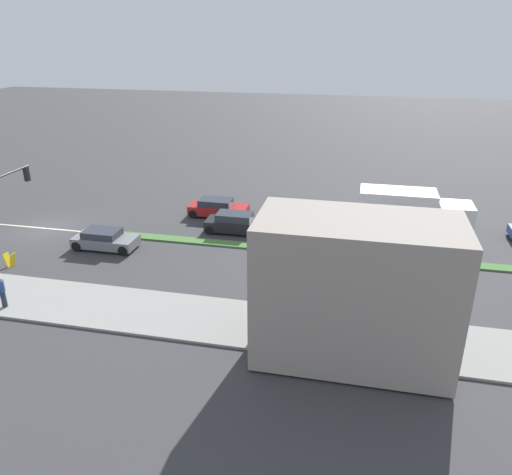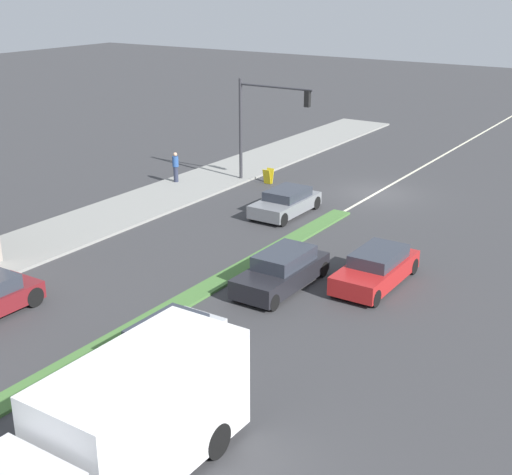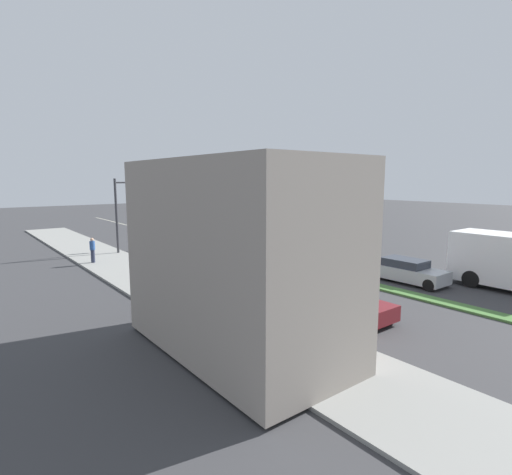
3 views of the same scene
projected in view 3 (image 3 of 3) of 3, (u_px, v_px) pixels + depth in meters
name	position (u px, v px, depth m)	size (l,w,h in m)	color
ground_plane	(353.00, 281.00, 22.37)	(160.00, 160.00, 0.00)	#38383A
sidewalk_right	(223.00, 316.00, 16.50)	(4.00, 73.00, 0.12)	gray
lane_marking_center	(194.00, 242.00, 36.42)	(0.16, 60.00, 0.01)	beige
building_corner_store	(236.00, 256.00, 12.85)	(4.77, 8.05, 6.16)	gray
traffic_signal_main	(134.00, 202.00, 30.77)	(4.59, 0.34, 5.60)	#333338
pedestrian	(93.00, 250.00, 26.69)	(0.34, 0.34, 1.67)	#282D42
warning_aframe_sign	(138.00, 246.00, 31.61)	(0.45, 0.53, 0.84)	yellow
hatchback_red	(322.00, 245.00, 30.71)	(1.78, 4.36, 1.32)	#AD1E1E
sedan_silver	(407.00, 271.00, 22.08)	(1.73, 4.18, 1.30)	#B7BABF
sedan_dark	(318.00, 253.00, 27.31)	(1.74, 4.39, 1.38)	black
suv_grey	(205.00, 246.00, 30.55)	(1.84, 4.01, 1.23)	slate
sedan_maroon	(338.00, 300.00, 16.73)	(1.86, 4.59, 1.33)	maroon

